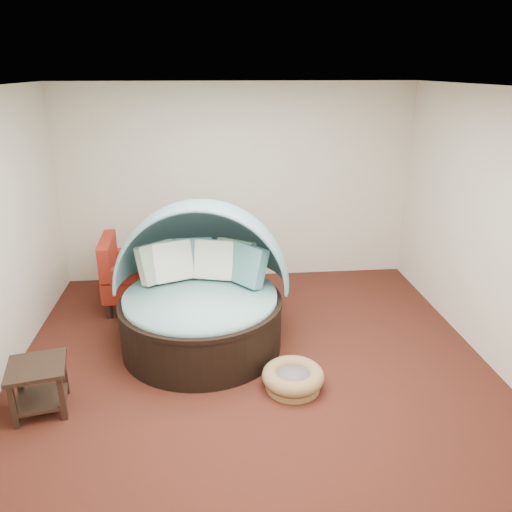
{
  "coord_description": "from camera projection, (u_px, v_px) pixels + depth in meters",
  "views": [
    {
      "loc": [
        -0.41,
        -4.51,
        2.96
      ],
      "look_at": [
        0.09,
        0.6,
        1.02
      ],
      "focal_mm": 35.0,
      "sensor_mm": 36.0,
      "label": 1
    }
  ],
  "objects": [
    {
      "name": "floor",
      "position": [
        253.0,
        366.0,
        5.28
      ],
      "size": [
        5.0,
        5.0,
        0.0
      ],
      "primitive_type": "plane",
      "color": "#4D2016",
      "rests_on": "ground"
    },
    {
      "name": "wall_back",
      "position": [
        237.0,
        184.0,
        7.12
      ],
      "size": [
        5.0,
        0.0,
        5.0
      ],
      "primitive_type": "plane",
      "rotation": [
        1.57,
        0.0,
        0.0
      ],
      "color": "beige",
      "rests_on": "floor"
    },
    {
      "name": "wall_front",
      "position": [
        300.0,
        405.0,
        2.46
      ],
      "size": [
        5.0,
        0.0,
        5.0
      ],
      "primitive_type": "plane",
      "rotation": [
        -1.57,
        0.0,
        0.0
      ],
      "color": "beige",
      "rests_on": "floor"
    },
    {
      "name": "wall_right",
      "position": [
        500.0,
        233.0,
        5.02
      ],
      "size": [
        0.0,
        5.0,
        5.0
      ],
      "primitive_type": "plane",
      "rotation": [
        1.57,
        0.0,
        -1.57
      ],
      "color": "beige",
      "rests_on": "floor"
    },
    {
      "name": "ceiling",
      "position": [
        253.0,
        88.0,
        4.29
      ],
      "size": [
        5.0,
        5.0,
        0.0
      ],
      "primitive_type": "plane",
      "rotation": [
        3.14,
        0.0,
        0.0
      ],
      "color": "white",
      "rests_on": "wall_back"
    },
    {
      "name": "canopy_daybed",
      "position": [
        201.0,
        281.0,
        5.5
      ],
      "size": [
        2.05,
        1.97,
        1.64
      ],
      "rotation": [
        0.0,
        0.0,
        -0.11
      ],
      "color": "black",
      "rests_on": "floor"
    },
    {
      "name": "pet_basket",
      "position": [
        293.0,
        378.0,
        4.89
      ],
      "size": [
        0.68,
        0.68,
        0.21
      ],
      "rotation": [
        0.0,
        0.0,
        0.11
      ],
      "color": "olive",
      "rests_on": "floor"
    },
    {
      "name": "red_armchair",
      "position": [
        131.0,
        275.0,
        6.49
      ],
      "size": [
        0.85,
        0.86,
        0.95
      ],
      "rotation": [
        0.0,
        0.0,
        0.05
      ],
      "color": "black",
      "rests_on": "floor"
    },
    {
      "name": "side_table",
      "position": [
        39.0,
        381.0,
        4.5
      ],
      "size": [
        0.59,
        0.59,
        0.48
      ],
      "rotation": [
        0.0,
        0.0,
        0.2
      ],
      "color": "black",
      "rests_on": "floor"
    }
  ]
}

